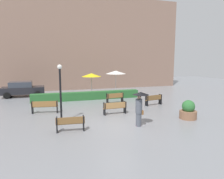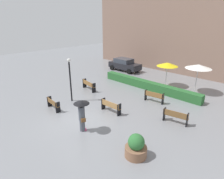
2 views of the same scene
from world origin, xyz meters
The scene contains 14 objects.
ground_plane centered at (0.00, 0.00, 0.00)m, with size 60.00×60.00×0.00m, color gray.
bench_far_left centered at (-4.14, 4.28, 0.53)m, with size 1.87×0.65×0.89m.
bench_back_row centered at (1.81, 6.21, 0.52)m, with size 1.63×0.56×0.87m.
bench_mid_center centered at (0.57, 2.47, 0.51)m, with size 1.68×0.44×0.86m.
bench_near_left centered at (-2.81, -0.20, 0.48)m, with size 1.53×0.46×0.82m.
bench_far_right centered at (4.64, 4.30, 0.52)m, with size 1.62×0.64×0.87m.
pedestrian_with_umbrella centered at (1.09, -0.45, 1.27)m, with size 0.92×0.92×2.00m.
planter_pot centered at (4.77, -0.01, 0.52)m, with size 1.09×1.09×1.23m.
lamp_post centered at (-3.15, 1.68, 2.19)m, with size 0.28×0.28×3.53m.
patio_umbrella_yellow centered at (0.55, 10.31, 2.23)m, with size 2.02×2.02×2.41m.
patio_umbrella_white centered at (3.36, 10.62, 2.45)m, with size 2.23×2.23×2.63m.
hedge_strip centered at (-0.27, 8.40, 0.38)m, with size 10.33×0.70×0.76m, color #28602D.
building_facade centered at (0.00, 16.00, 5.96)m, with size 28.00×1.20×11.92m, color #846656.
parked_car centered at (-6.39, 12.07, 0.82)m, with size 4.22×2.01×1.57m.
Camera 2 is at (9.30, -6.34, 6.42)m, focal length 30.54 mm.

